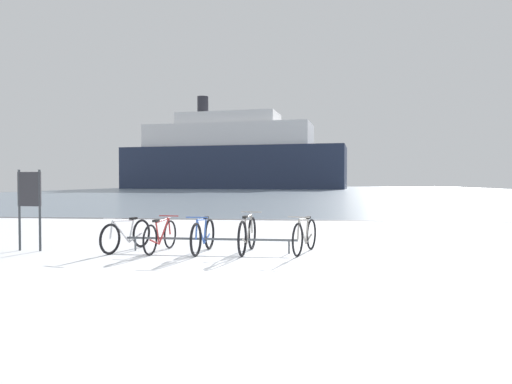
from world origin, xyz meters
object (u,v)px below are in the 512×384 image
info_sign (29,197)px  bicycle_3 (247,235)px  ferry_ship (232,157)px  bicycle_0 (127,235)px  bicycle_4 (305,236)px  bicycle_2 (203,236)px  bicycle_1 (161,236)px

info_sign → bicycle_3: bearing=3.0°
info_sign → ferry_ship: ferry_ship is taller
bicycle_0 → ferry_ship: size_ratio=0.04×
bicycle_0 → info_sign: 2.28m
bicycle_3 → info_sign: info_sign is taller
bicycle_4 → info_sign: bearing=-176.8°
bicycle_3 → info_sign: (-4.77, -0.25, 0.81)m
bicycle_2 → ferry_ship: bearing=98.8°
bicycle_0 → bicycle_4: 3.88m
bicycle_1 → ferry_ship: (-11.67, 81.61, 6.06)m
bicycle_1 → bicycle_3: bearing=2.4°
bicycle_0 → info_sign: size_ratio=0.95×
bicycle_3 → ferry_ship: 82.87m
bicycle_4 → info_sign: (-5.98, -0.34, 0.82)m
bicycle_4 → bicycle_3: bearing=-175.9°
info_sign → bicycle_1: bearing=3.4°
bicycle_0 → bicycle_1: 0.79m
bicycle_4 → ferry_ship: 82.99m
bicycle_0 → bicycle_2: bearing=-2.8°
bicycle_1 → bicycle_2: bicycle_2 is taller
bicycle_2 → ferry_ship: 82.82m
bicycle_1 → ferry_ship: ferry_ship is taller
bicycle_1 → bicycle_2: (0.94, -0.03, 0.02)m
bicycle_3 → info_sign: bearing=-177.0°
bicycle_1 → bicycle_2: 0.94m
ferry_ship → bicycle_0: bearing=-82.4°
bicycle_2 → bicycle_4: 2.16m
bicycle_1 → bicycle_3: (1.88, 0.08, 0.04)m
bicycle_2 → bicycle_3: bicycle_3 is taller
bicycle_1 → info_sign: 3.02m
bicycle_0 → ferry_ship: 82.50m
bicycle_1 → info_sign: (-2.89, -0.17, 0.84)m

